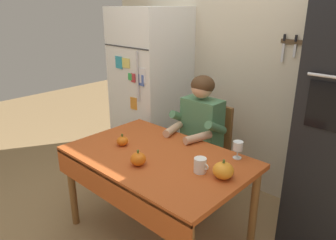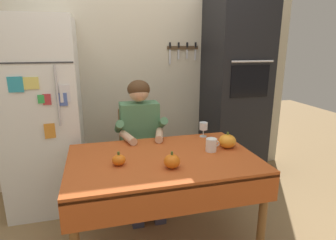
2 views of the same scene
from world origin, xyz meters
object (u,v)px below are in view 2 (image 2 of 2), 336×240
chair_behind_person (138,150)px  pumpkin_medium (119,160)px  seated_person (141,135)px  pumpkin_large (227,141)px  pumpkin_small (172,161)px  coffee_mug (211,145)px  wine_glass (203,127)px  wall_oven (235,91)px  refrigerator (44,117)px  dining_table (163,168)px

chair_behind_person → pumpkin_medium: bearing=-107.4°
pumpkin_medium → chair_behind_person: bearing=72.6°
seated_person → pumpkin_large: size_ratio=8.85×
seated_person → pumpkin_small: size_ratio=10.55×
seated_person → pumpkin_medium: size_ratio=12.63×
coffee_mug → pumpkin_large: size_ratio=0.81×
pumpkin_large → pumpkin_medium: size_ratio=1.43×
seated_person → wine_glass: 0.59m
wall_oven → pumpkin_small: 1.54m
refrigerator → coffee_mug: (1.35, -0.85, -0.11)m
refrigerator → wall_oven: (2.00, 0.04, 0.15)m
wine_glass → seated_person: bearing=158.8°
wine_glass → pumpkin_medium: bearing=-151.5°
refrigerator → seated_person: refrigerator is taller
pumpkin_small → dining_table: bearing=94.5°
wine_glass → pumpkin_large: 0.33m
wine_glass → pumpkin_large: bearing=-75.0°
refrigerator → chair_behind_person: (0.88, -0.09, -0.39)m
pumpkin_medium → pumpkin_small: size_ratio=0.83×
dining_table → seated_person: size_ratio=1.12×
refrigerator → dining_table: 1.32m
dining_table → chair_behind_person: size_ratio=1.51×
chair_behind_person → wall_oven: bearing=6.6°
seated_person → pumpkin_small: bearing=-83.8°
pumpkin_small → wine_glass: bearing=51.5°
seated_person → pumpkin_medium: bearing=-112.0°
chair_behind_person → wine_glass: bearing=-36.3°
coffee_mug → pumpkin_small: bearing=-150.2°
pumpkin_medium → wall_oven: bearing=35.0°
dining_table → wine_glass: (0.47, 0.39, 0.18)m
refrigerator → pumpkin_small: (0.96, -1.07, -0.11)m
seated_person → coffee_mug: 0.74m
coffee_mug → pumpkin_medium: bearing=-173.7°
refrigerator → pumpkin_small: bearing=-47.9°
refrigerator → pumpkin_large: 1.71m
dining_table → seated_person: bearing=96.7°
wine_glass → pumpkin_medium: size_ratio=1.37×
coffee_mug → wall_oven: bearing=53.8°
pumpkin_large → wall_oven: bearing=59.8°
coffee_mug → wine_glass: bearing=78.3°
seated_person → coffee_mug: bearing=-50.4°
pumpkin_large → pumpkin_medium: bearing=-172.3°
pumpkin_small → wall_oven: bearing=46.9°
chair_behind_person → coffee_mug: (0.47, -0.76, 0.28)m
wine_glass → pumpkin_small: wine_glass is taller
seated_person → coffee_mug: seated_person is taller
refrigerator → pumpkin_large: refrigerator is taller
chair_behind_person → seated_person: seated_person is taller
coffee_mug → seated_person: bearing=129.6°
dining_table → pumpkin_large: size_ratio=9.96×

